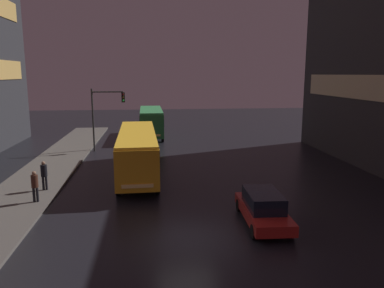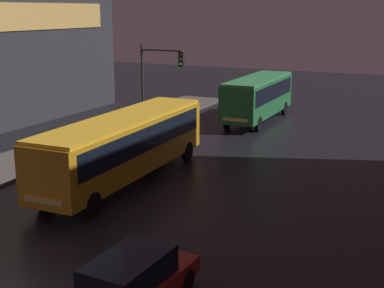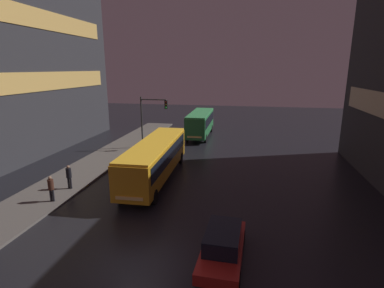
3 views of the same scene
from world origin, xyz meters
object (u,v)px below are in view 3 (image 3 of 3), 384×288
Objects in this scene: bus_far at (200,122)px; pedestrian_mid at (51,187)px; bus_near at (155,156)px; pedestrian_near at (69,175)px; car_taxi at (223,245)px; traffic_light_main at (151,114)px.

bus_far is 22.33m from pedestrian_mid.
pedestrian_mid is (-5.34, -5.49, -0.74)m from bus_near.
pedestrian_near is 1.02× the size of pedestrian_mid.
car_taxi is 12.15m from pedestrian_mid.
bus_near reaches higher than car_taxi.
pedestrian_near is (-11.58, 6.07, 0.40)m from car_taxi.
pedestrian_near is at bearing -150.19° from pedestrian_mid.
bus_near is 1.27× the size of bus_far.
bus_far reaches higher than car_taxi.
traffic_light_main is (2.24, 12.05, 2.67)m from pedestrian_near.
traffic_light_main is at bearing 58.97° from bus_far.
bus_near is 15.93m from bus_far.
bus_far is at bearing -95.25° from bus_near.
car_taxi is at bearing 99.17° from pedestrian_near.
car_taxi is at bearing 98.62° from pedestrian_mid.
pedestrian_near is at bearing -100.53° from traffic_light_main.
bus_far is (1.01, 15.90, 0.04)m from bus_near.
traffic_light_main is at bearing -71.54° from bus_near.
pedestrian_mid reaches higher than car_taxi.
bus_near is 6.84× the size of pedestrian_mid.
pedestrian_near is at bearing -25.44° from car_taxi.
pedestrian_near is (-5.43, -3.34, -0.71)m from bus_near.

